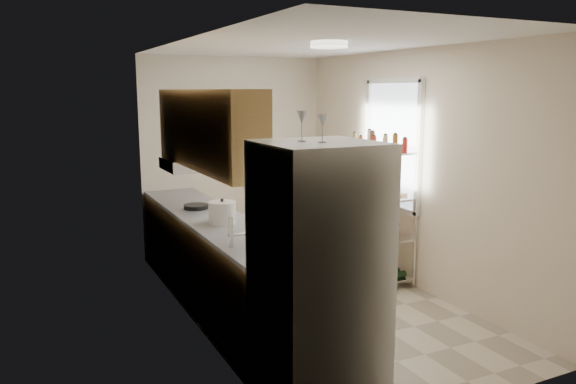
# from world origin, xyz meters

# --- Properties ---
(room) EXTENTS (2.52, 4.42, 2.62)m
(room) POSITION_xyz_m (0.00, 0.00, 1.30)
(room) COLOR beige
(room) RESTS_ON ground
(counter_run) EXTENTS (0.63, 3.51, 0.90)m
(counter_run) POSITION_xyz_m (-0.92, 0.44, 0.45)
(counter_run) COLOR tan
(counter_run) RESTS_ON ground
(upper_cabinets) EXTENTS (0.33, 2.20, 0.72)m
(upper_cabinets) POSITION_xyz_m (-1.05, 0.10, 1.81)
(upper_cabinets) COLOR tan
(upper_cabinets) RESTS_ON room
(range_hood) EXTENTS (0.50, 0.60, 0.12)m
(range_hood) POSITION_xyz_m (-1.00, 0.90, 1.39)
(range_hood) COLOR #B7BABC
(range_hood) RESTS_ON room
(window) EXTENTS (0.06, 1.00, 1.46)m
(window) POSITION_xyz_m (1.23, 0.35, 1.55)
(window) COLOR white
(window) RESTS_ON room
(bakers_rack) EXTENTS (0.45, 0.90, 1.73)m
(bakers_rack) POSITION_xyz_m (1.00, 0.30, 1.11)
(bakers_rack) COLOR silver
(bakers_rack) RESTS_ON ground
(ceiling_dome) EXTENTS (0.34, 0.34, 0.05)m
(ceiling_dome) POSITION_xyz_m (0.00, -0.30, 2.57)
(ceiling_dome) COLOR white
(ceiling_dome) RESTS_ON room
(refrigerator) EXTENTS (0.75, 0.75, 1.83)m
(refrigerator) POSITION_xyz_m (-0.87, -1.69, 0.92)
(refrigerator) COLOR silver
(refrigerator) RESTS_ON ground
(wine_glass_a) EXTENTS (0.06, 0.06, 0.18)m
(wine_glass_a) POSITION_xyz_m (-0.89, -1.75, 1.92)
(wine_glass_a) COLOR silver
(wine_glass_a) RESTS_ON refrigerator
(wine_glass_b) EXTENTS (0.07, 0.07, 0.20)m
(wine_glass_b) POSITION_xyz_m (-0.96, -1.62, 1.93)
(wine_glass_b) COLOR silver
(wine_glass_b) RESTS_ON refrigerator
(rice_cooker) EXTENTS (0.26, 0.26, 0.21)m
(rice_cooker) POSITION_xyz_m (-0.91, 0.13, 1.01)
(rice_cooker) COLOR silver
(rice_cooker) RESTS_ON counter_run
(frying_pan_large) EXTENTS (0.33, 0.33, 0.05)m
(frying_pan_large) POSITION_xyz_m (-0.94, 0.90, 0.92)
(frying_pan_large) COLOR black
(frying_pan_large) RESTS_ON counter_run
(frying_pan_small) EXTENTS (0.23, 0.23, 0.04)m
(frying_pan_small) POSITION_xyz_m (-0.91, 0.90, 0.92)
(frying_pan_small) COLOR black
(frying_pan_small) RESTS_ON counter_run
(cutting_board) EXTENTS (0.43, 0.53, 0.03)m
(cutting_board) POSITION_xyz_m (0.99, 0.22, 1.03)
(cutting_board) COLOR tan
(cutting_board) RESTS_ON bakers_rack
(espresso_machine) EXTENTS (0.24, 0.30, 0.31)m
(espresso_machine) POSITION_xyz_m (1.02, 0.63, 1.16)
(espresso_machine) COLOR black
(espresso_machine) RESTS_ON bakers_rack
(storage_bag) EXTENTS (0.15, 0.18, 0.18)m
(storage_bag) POSITION_xyz_m (0.90, 0.54, 0.65)
(storage_bag) COLOR #B22715
(storage_bag) RESTS_ON bakers_rack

